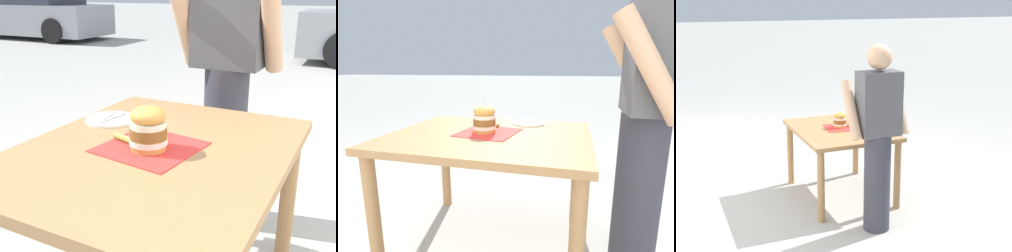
% 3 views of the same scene
% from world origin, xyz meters
% --- Properties ---
extents(ground_plane, '(80.00, 80.00, 0.00)m').
position_xyz_m(ground_plane, '(0.00, 0.00, 0.00)').
color(ground_plane, '#ADAAA3').
extents(patio_table, '(0.93, 1.16, 0.75)m').
position_xyz_m(patio_table, '(0.00, 0.00, 0.63)').
color(patio_table, '#9E7247').
rests_on(patio_table, ground).
extents(serving_paper, '(0.37, 0.37, 0.00)m').
position_xyz_m(serving_paper, '(-0.01, -0.01, 0.75)').
color(serving_paper, red).
rests_on(serving_paper, patio_table).
extents(sandwich, '(0.14, 0.14, 0.19)m').
position_xyz_m(sandwich, '(-0.01, -0.03, 0.83)').
color(sandwich, gold).
rests_on(sandwich, serving_paper).
extents(pickle_spear, '(0.10, 0.05, 0.02)m').
position_xyz_m(pickle_spear, '(-0.13, -0.01, 0.76)').
color(pickle_spear, '#8EA83D').
rests_on(pickle_spear, serving_paper).
extents(side_plate_with_forks, '(0.22, 0.22, 0.02)m').
position_xyz_m(side_plate_with_forks, '(-0.32, 0.18, 0.75)').
color(side_plate_with_forks, white).
rests_on(side_plate_with_forks, patio_table).
extents(diner_across_table, '(0.55, 0.35, 1.69)m').
position_xyz_m(diner_across_table, '(-0.02, 0.83, 0.88)').
color(diner_across_table, '#33333D').
rests_on(diner_across_table, ground).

